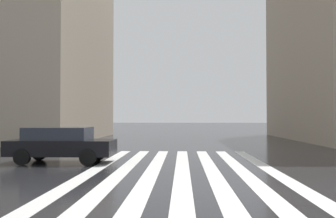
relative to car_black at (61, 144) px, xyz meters
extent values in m
plane|color=black|center=(-5.50, -6.58, -0.76)|extent=(220.00, 220.00, 0.00)
cube|color=silver|center=(-1.50, -7.82, -0.75)|extent=(13.00, 0.50, 0.01)
cube|color=silver|center=(-1.50, -6.82, -0.75)|extent=(13.00, 0.50, 0.01)
cube|color=silver|center=(-1.50, -5.82, -0.75)|extent=(13.00, 0.50, 0.01)
cube|color=silver|center=(-1.50, -4.82, -0.75)|extent=(13.00, 0.50, 0.01)
cube|color=silver|center=(-1.50, -3.82, -0.75)|extent=(13.00, 0.50, 0.01)
cube|color=silver|center=(-1.50, -2.82, -0.75)|extent=(13.00, 0.50, 0.01)
cube|color=silver|center=(-1.50, -1.82, -0.75)|extent=(13.00, 0.50, 0.01)
cube|color=black|center=(0.00, -0.04, -0.15)|extent=(1.75, 4.10, 0.60)
cube|color=#232833|center=(0.00, 0.11, 0.40)|extent=(1.54, 2.46, 0.50)
cylinder|color=black|center=(0.83, -1.29, -0.45)|extent=(0.20, 0.62, 0.62)
cylinder|color=black|center=(-0.83, -1.29, -0.45)|extent=(0.20, 0.62, 0.62)
cylinder|color=black|center=(0.83, 1.21, -0.45)|extent=(0.20, 0.62, 0.62)
cylinder|color=black|center=(-0.83, 1.21, -0.45)|extent=(0.20, 0.62, 0.62)
camera|label=1|loc=(-14.27, -4.82, 1.05)|focal=38.83mm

